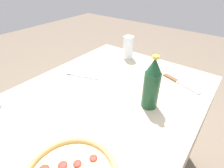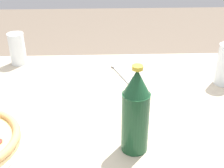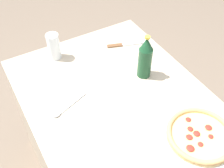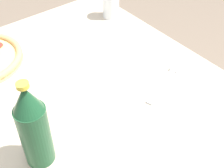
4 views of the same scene
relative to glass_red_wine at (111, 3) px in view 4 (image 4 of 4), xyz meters
name	(u,v)px [view 4 (image 4 of 4)]	position (x,y,z in m)	size (l,w,h in m)	color
glass_red_wine	(111,3)	(0.00, 0.00, 0.00)	(0.06, 0.06, 0.13)	white
beer_bottle	(33,126)	(-0.42, 0.55, 0.06)	(0.07, 0.07, 0.24)	#194728
spoon	(167,79)	(-0.41, 0.11, -0.05)	(0.09, 0.19, 0.01)	silver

